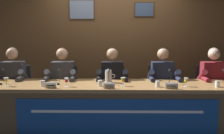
{
  "coord_description": "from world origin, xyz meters",
  "views": [
    {
      "loc": [
        0.05,
        -3.47,
        1.43
      ],
      "look_at": [
        0.0,
        0.0,
        0.97
      ],
      "focal_mm": 38.24,
      "sensor_mm": 36.0,
      "label": 1
    }
  ],
  "objects_px": {
    "chair_center": "(113,93)",
    "water_cup_center": "(100,84)",
    "conference_table": "(112,100)",
    "nameplate_left": "(51,85)",
    "microphone_far_left": "(1,79)",
    "nameplate_center": "(109,86)",
    "water_pitcher_central": "(108,76)",
    "panelist_left": "(62,79)",
    "nameplate_right": "(171,86)",
    "panelist_center": "(112,79)",
    "microphone_right": "(171,80)",
    "chair_far_right": "(209,93)",
    "water_cup_far_right": "(217,84)",
    "chair_left": "(65,92)",
    "juice_glass_left": "(66,81)",
    "chair_far_left": "(18,92)",
    "juice_glass_right": "(186,81)",
    "panelist_right": "(163,79)",
    "panelist_far_right": "(214,79)",
    "microphone_left": "(58,79)",
    "panelist_far_left": "(12,79)",
    "juice_glass_far_left": "(6,80)",
    "water_cup_left": "(43,84)",
    "microphone_center": "(109,80)",
    "chair_right": "(160,93)",
    "water_cup_right": "(158,84)"
  },
  "relations": [
    {
      "from": "water_cup_left",
      "to": "panelist_right",
      "type": "bearing_deg",
      "value": 18.26
    },
    {
      "from": "chair_right",
      "to": "panelist_right",
      "type": "xyz_separation_m",
      "value": [
        -0.0,
        -0.2,
        0.28
      ]
    },
    {
      "from": "juice_glass_right",
      "to": "chair_left",
      "type": "bearing_deg",
      "value": 157.45
    },
    {
      "from": "microphone_far_left",
      "to": "nameplate_center",
      "type": "xyz_separation_m",
      "value": [
        1.6,
        -0.28,
        -0.03
      ]
    },
    {
      "from": "juice_glass_left",
      "to": "juice_glass_right",
      "type": "xyz_separation_m",
      "value": [
        1.67,
        0.03,
        0.0
      ]
    },
    {
      "from": "panelist_left",
      "to": "chair_center",
      "type": "distance_m",
      "value": 0.9
    },
    {
      "from": "nameplate_center",
      "to": "water_cup_far_right",
      "type": "xyz_separation_m",
      "value": [
        1.5,
        0.12,
        -0.0
      ]
    },
    {
      "from": "panelist_far_left",
      "to": "microphone_center",
      "type": "relative_size",
      "value": 5.7
    },
    {
      "from": "panelist_left",
      "to": "chair_center",
      "type": "relative_size",
      "value": 1.36
    },
    {
      "from": "juice_glass_far_left",
      "to": "nameplate_center",
      "type": "height_order",
      "value": "juice_glass_far_left"
    },
    {
      "from": "chair_center",
      "to": "chair_far_right",
      "type": "xyz_separation_m",
      "value": [
        1.67,
        0.0,
        0.0
      ]
    },
    {
      "from": "microphone_right",
      "to": "chair_far_right",
      "type": "height_order",
      "value": "microphone_right"
    },
    {
      "from": "chair_left",
      "to": "juice_glass_far_left",
      "type": "bearing_deg",
      "value": -129.16
    },
    {
      "from": "microphone_right",
      "to": "microphone_left",
      "type": "bearing_deg",
      "value": 179.03
    },
    {
      "from": "chair_far_left",
      "to": "chair_left",
      "type": "relative_size",
      "value": 1.0
    },
    {
      "from": "panelist_far_left",
      "to": "panelist_left",
      "type": "relative_size",
      "value": 1.0
    },
    {
      "from": "microphone_center",
      "to": "water_cup_right",
      "type": "height_order",
      "value": "microphone_center"
    },
    {
      "from": "chair_center",
      "to": "water_cup_center",
      "type": "height_order",
      "value": "chair_center"
    },
    {
      "from": "nameplate_center",
      "to": "water_pitcher_central",
      "type": "bearing_deg",
      "value": 92.85
    },
    {
      "from": "microphone_left",
      "to": "panelist_far_left",
      "type": "bearing_deg",
      "value": 153.83
    },
    {
      "from": "conference_table",
      "to": "nameplate_left",
      "type": "distance_m",
      "value": 0.89
    },
    {
      "from": "panelist_center",
      "to": "nameplate_right",
      "type": "relative_size",
      "value": 7.35
    },
    {
      "from": "chair_far_left",
      "to": "chair_center",
      "type": "relative_size",
      "value": 1.0
    },
    {
      "from": "chair_far_left",
      "to": "microphone_right",
      "type": "relative_size",
      "value": 4.19
    },
    {
      "from": "panelist_center",
      "to": "microphone_right",
      "type": "distance_m",
      "value": 0.97
    },
    {
      "from": "chair_left",
      "to": "panelist_far_right",
      "type": "height_order",
      "value": "panelist_far_right"
    },
    {
      "from": "microphone_far_left",
      "to": "water_cup_left",
      "type": "distance_m",
      "value": 0.68
    },
    {
      "from": "panelist_right",
      "to": "microphone_left",
      "type": "bearing_deg",
      "value": -165.16
    },
    {
      "from": "juice_glass_right",
      "to": "nameplate_left",
      "type": "bearing_deg",
      "value": -175.96
    },
    {
      "from": "panelist_left",
      "to": "chair_right",
      "type": "height_order",
      "value": "panelist_left"
    },
    {
      "from": "panelist_far_left",
      "to": "chair_far_right",
      "type": "relative_size",
      "value": 1.36
    },
    {
      "from": "juice_glass_right",
      "to": "panelist_far_left",
      "type": "bearing_deg",
      "value": 167.95
    },
    {
      "from": "panelist_right",
      "to": "panelist_far_right",
      "type": "relative_size",
      "value": 1.0
    },
    {
      "from": "microphone_far_left",
      "to": "panelist_right",
      "type": "distance_m",
      "value": 2.51
    },
    {
      "from": "juice_glass_right",
      "to": "nameplate_right",
      "type": "bearing_deg",
      "value": -149.63
    },
    {
      "from": "chair_left",
      "to": "panelist_right",
      "type": "xyz_separation_m",
      "value": [
        1.67,
        -0.2,
        0.28
      ]
    },
    {
      "from": "nameplate_left",
      "to": "microphone_right",
      "type": "height_order",
      "value": "microphone_right"
    },
    {
      "from": "panelist_far_right",
      "to": "chair_center",
      "type": "bearing_deg",
      "value": 173.18
    },
    {
      "from": "microphone_right",
      "to": "chair_far_right",
      "type": "distance_m",
      "value": 1.11
    },
    {
      "from": "microphone_far_left",
      "to": "nameplate_left",
      "type": "xyz_separation_m",
      "value": [
        0.81,
        -0.27,
        -0.03
      ]
    },
    {
      "from": "juice_glass_left",
      "to": "water_cup_center",
      "type": "bearing_deg",
      "value": 4.39
    },
    {
      "from": "microphone_far_left",
      "to": "chair_far_right",
      "type": "height_order",
      "value": "microphone_far_left"
    },
    {
      "from": "chair_left",
      "to": "water_cup_far_right",
      "type": "relative_size",
      "value": 10.65
    },
    {
      "from": "juice_glass_far_left",
      "to": "chair_center",
      "type": "height_order",
      "value": "chair_center"
    },
    {
      "from": "panelist_far_left",
      "to": "water_cup_left",
      "type": "height_order",
      "value": "panelist_far_left"
    },
    {
      "from": "chair_far_left",
      "to": "microphone_right",
      "type": "height_order",
      "value": "microphone_right"
    },
    {
      "from": "nameplate_right",
      "to": "water_cup_center",
      "type": "bearing_deg",
      "value": 171.61
    },
    {
      "from": "juice_glass_far_left",
      "to": "chair_center",
      "type": "distance_m",
      "value": 1.72
    },
    {
      "from": "panelist_far_left",
      "to": "water_cup_right",
      "type": "distance_m",
      "value": 2.39
    },
    {
      "from": "juice_glass_left",
      "to": "water_pitcher_central",
      "type": "height_order",
      "value": "water_pitcher_central"
    }
  ]
}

